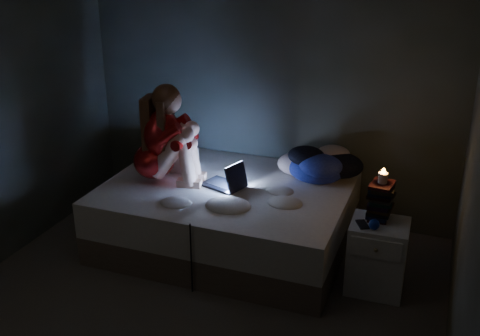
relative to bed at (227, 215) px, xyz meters
The scene contains 13 objects.
floor 1.14m from the bed, 84.31° to the right, with size 3.60×3.80×0.02m, color #413E3C.
wall_back 1.30m from the bed, 82.29° to the left, with size 3.60×0.02×2.60m, color #2C3326.
wall_right 2.43m from the bed, 29.81° to the right, with size 0.02×3.80×2.60m, color #2C3326.
bed is the anchor object (origin of this frame).
pillow 0.84m from the bed, 159.10° to the left, with size 0.49×0.35×0.14m, color silver.
woman 0.98m from the bed, behind, with size 0.55×0.36×0.88m, color #7C0903, non-canonical shape.
laptop 0.41m from the bed, 141.53° to the right, with size 0.35×0.25×0.25m, color black, non-canonical shape.
clothes_pile 0.92m from the bed, 31.10° to the left, with size 0.54×0.43×0.32m, color navy, non-canonical shape.
nightstand 1.37m from the bed, 10.41° to the right, with size 0.43×0.38×0.58m, color silver.
book_stack 1.41m from the bed, ahead, with size 0.19×0.25×0.31m, color black, non-canonical shape.
candle 1.48m from the bed, ahead, with size 0.07×0.07×0.08m, color beige.
phone 1.30m from the bed, 14.73° to the right, with size 0.07×0.14×0.01m, color black.
blue_orb 1.40m from the bed, 15.37° to the right, with size 0.08×0.08×0.08m, color navy.
Camera 1 is at (1.60, -3.12, 2.60)m, focal length 42.87 mm.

